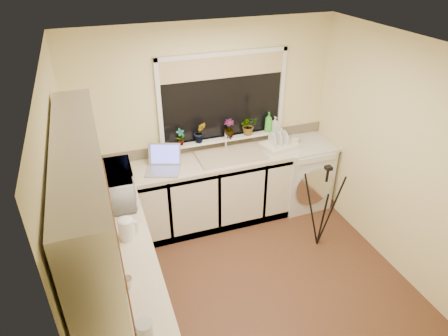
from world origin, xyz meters
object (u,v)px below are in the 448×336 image
dish_rack (279,146)px  glass_jug (145,332)px  laptop (164,163)px  soap_bottle_green (269,122)px  washing_machine (301,173)px  plant_b (200,132)px  steel_jar (118,285)px  kettle (126,229)px  plant_a (181,137)px  cup_back (295,140)px  cup_left (127,283)px  microwave (112,186)px  plant_d (249,125)px  plant_c (229,128)px  soap_bottle_clear (275,124)px  tripod (322,207)px

dish_rack → glass_jug: (-2.08, -2.21, 0.05)m
laptop → soap_bottle_green: 1.45m
washing_machine → glass_jug: 3.33m
plant_b → steel_jar: bearing=-122.4°
kettle → plant_a: plant_a is taller
laptop → cup_back: 1.73m
steel_jar → cup_left: 0.07m
kettle → glass_jug: 1.09m
glass_jug → soap_bottle_green: bearing=50.2°
microwave → plant_d: plant_d is taller
plant_a → plant_c: bearing=1.8°
laptop → microwave: 0.77m
dish_rack → steel_jar: (-2.20, -1.72, 0.02)m
microwave → cup_back: size_ratio=4.71×
glass_jug → plant_c: 2.85m
kettle → plant_c: 1.98m
soap_bottle_clear → cup_left: bearing=-138.5°
microwave → plant_b: 1.31m
microwave → cup_left: 1.23m
cup_left → tripod: bearing=19.9°
laptop → soap_bottle_clear: soap_bottle_clear is taller
soap_bottle_green → plant_a: bearing=-179.5°
plant_a → cup_back: plant_a is taller
soap_bottle_green → washing_machine: bearing=-27.3°
laptop → cup_back: (1.73, 0.08, -0.02)m
glass_jug → plant_a: (0.86, 2.41, 0.17)m
dish_rack → soap_bottle_clear: size_ratio=2.23×
tripod → steel_jar: 2.52m
plant_d → laptop: bearing=-168.2°
plant_a → cup_left: plant_a is taller
kettle → cup_back: bearing=26.9°
kettle → soap_bottle_clear: (2.07, 1.31, 0.15)m
washing_machine → laptop: size_ratio=1.93×
steel_jar → soap_bottle_clear: size_ratio=0.59×
laptop → steel_jar: 1.83m
laptop → dish_rack: size_ratio=1.10×
dish_rack → plant_a: 1.26m
cup_left → steel_jar: bearing=-167.5°
dish_rack → plant_b: plant_b is taller
tripod → plant_d: bearing=111.4°
washing_machine → cup_left: cup_left is taller
laptop → glass_jug: (-0.59, -2.18, 0.01)m
dish_rack → plant_c: 0.68m
microwave → soap_bottle_green: (2.03, 0.69, 0.11)m
plant_b → soap_bottle_green: plant_b is taller
kettle → steel_jar: size_ratio=1.64×
microwave → soap_bottle_green: bearing=-69.7°
microwave → cup_left: microwave is taller
soap_bottle_green → cup_left: 2.83m
cup_back → cup_left: size_ratio=1.34×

